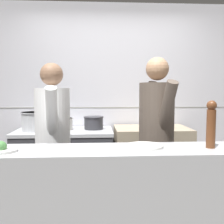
{
  "coord_description": "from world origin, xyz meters",
  "views": [
    {
      "loc": [
        -0.21,
        -2.2,
        1.4
      ],
      "look_at": [
        -0.04,
        0.75,
        1.15
      ],
      "focal_mm": 42.0,
      "sensor_mm": 36.0,
      "label": 1
    }
  ],
  "objects_px": {
    "oven_range": "(65,164)",
    "chef_head_cook": "(53,139)",
    "chefs_knife": "(151,128)",
    "stock_pot": "(35,121)",
    "plated_dish_appetiser": "(145,146)",
    "braising_pot": "(94,122)",
    "chef_sous": "(156,134)",
    "pepper_mill": "(211,123)",
    "sauce_pot": "(62,123)",
    "plated_dish_main": "(1,149)",
    "mixing_bowl_steel": "(158,123)"
  },
  "relations": [
    {
      "from": "chef_head_cook",
      "to": "chef_sous",
      "type": "relative_size",
      "value": 0.96
    },
    {
      "from": "stock_pot",
      "to": "chefs_knife",
      "type": "distance_m",
      "value": 1.45
    },
    {
      "from": "sauce_pot",
      "to": "mixing_bowl_steel",
      "type": "xyz_separation_m",
      "value": [
        1.26,
        0.02,
        -0.0
      ]
    },
    {
      "from": "sauce_pot",
      "to": "plated_dish_main",
      "type": "height_order",
      "value": "plated_dish_main"
    },
    {
      "from": "chefs_knife",
      "to": "plated_dish_appetiser",
      "type": "xyz_separation_m",
      "value": [
        -0.32,
        -1.27,
        0.05
      ]
    },
    {
      "from": "chef_head_cook",
      "to": "pepper_mill",
      "type": "bearing_deg",
      "value": -34.73
    },
    {
      "from": "pepper_mill",
      "to": "chef_sous",
      "type": "distance_m",
      "value": 0.75
    },
    {
      "from": "chefs_knife",
      "to": "oven_range",
      "type": "bearing_deg",
      "value": 174.67
    },
    {
      "from": "plated_dish_main",
      "to": "chef_head_cook",
      "type": "xyz_separation_m",
      "value": [
        0.25,
        0.69,
        -0.06
      ]
    },
    {
      "from": "plated_dish_main",
      "to": "plated_dish_appetiser",
      "type": "relative_size",
      "value": 0.79
    },
    {
      "from": "oven_range",
      "to": "chef_head_cook",
      "type": "relative_size",
      "value": 0.74
    },
    {
      "from": "plated_dish_appetiser",
      "to": "chef_sous",
      "type": "relative_size",
      "value": 0.16
    },
    {
      "from": "mixing_bowl_steel",
      "to": "chefs_knife",
      "type": "xyz_separation_m",
      "value": [
        -0.13,
        -0.15,
        -0.05
      ]
    },
    {
      "from": "stock_pot",
      "to": "chef_head_cook",
      "type": "height_order",
      "value": "chef_head_cook"
    },
    {
      "from": "braising_pot",
      "to": "pepper_mill",
      "type": "distance_m",
      "value": 1.73
    },
    {
      "from": "stock_pot",
      "to": "pepper_mill",
      "type": "relative_size",
      "value": 0.95
    },
    {
      "from": "stock_pot",
      "to": "sauce_pot",
      "type": "bearing_deg",
      "value": 15.64
    },
    {
      "from": "stock_pot",
      "to": "plated_dish_appetiser",
      "type": "height_order",
      "value": "stock_pot"
    },
    {
      "from": "braising_pot",
      "to": "chefs_knife",
      "type": "xyz_separation_m",
      "value": [
        0.72,
        -0.15,
        -0.06
      ]
    },
    {
      "from": "chef_head_cook",
      "to": "chef_sous",
      "type": "height_order",
      "value": "chef_sous"
    },
    {
      "from": "pepper_mill",
      "to": "sauce_pot",
      "type": "bearing_deg",
      "value": 131.78
    },
    {
      "from": "chefs_knife",
      "to": "chef_head_cook",
      "type": "xyz_separation_m",
      "value": [
        -1.11,
        -0.67,
        0.0
      ]
    },
    {
      "from": "braising_pot",
      "to": "chef_sous",
      "type": "bearing_deg",
      "value": -51.31
    },
    {
      "from": "stock_pot",
      "to": "chef_head_cook",
      "type": "relative_size",
      "value": 0.2
    },
    {
      "from": "pepper_mill",
      "to": "chef_head_cook",
      "type": "distance_m",
      "value": 1.46
    },
    {
      "from": "sauce_pot",
      "to": "braising_pot",
      "type": "distance_m",
      "value": 0.4
    },
    {
      "from": "chefs_knife",
      "to": "chef_head_cook",
      "type": "height_order",
      "value": "chef_head_cook"
    },
    {
      "from": "braising_pot",
      "to": "pepper_mill",
      "type": "xyz_separation_m",
      "value": [
        0.9,
        -1.47,
        0.17
      ]
    },
    {
      "from": "chef_head_cook",
      "to": "plated_dish_appetiser",
      "type": "bearing_deg",
      "value": -44.92
    },
    {
      "from": "braising_pot",
      "to": "stock_pot",
      "type": "bearing_deg",
      "value": -171.94
    },
    {
      "from": "stock_pot",
      "to": "sauce_pot",
      "type": "xyz_separation_m",
      "value": [
        0.32,
        0.09,
        -0.04
      ]
    },
    {
      "from": "mixing_bowl_steel",
      "to": "plated_dish_main",
      "type": "bearing_deg",
      "value": -134.48
    },
    {
      "from": "chefs_knife",
      "to": "chef_sous",
      "type": "relative_size",
      "value": 0.2
    },
    {
      "from": "mixing_bowl_steel",
      "to": "chefs_knife",
      "type": "height_order",
      "value": "mixing_bowl_steel"
    },
    {
      "from": "stock_pot",
      "to": "chefs_knife",
      "type": "xyz_separation_m",
      "value": [
        1.45,
        -0.05,
        -0.1
      ]
    },
    {
      "from": "oven_range",
      "to": "chef_head_cook",
      "type": "distance_m",
      "value": 0.91
    },
    {
      "from": "braising_pot",
      "to": "plated_dish_main",
      "type": "relative_size",
      "value": 1.17
    },
    {
      "from": "mixing_bowl_steel",
      "to": "pepper_mill",
      "type": "relative_size",
      "value": 0.8
    },
    {
      "from": "sauce_pot",
      "to": "pepper_mill",
      "type": "relative_size",
      "value": 0.79
    },
    {
      "from": "chefs_knife",
      "to": "mixing_bowl_steel",
      "type": "bearing_deg",
      "value": 50.28
    },
    {
      "from": "oven_range",
      "to": "chef_head_cook",
      "type": "bearing_deg",
      "value": -91.12
    },
    {
      "from": "stock_pot",
      "to": "pepper_mill",
      "type": "bearing_deg",
      "value": -40.14
    },
    {
      "from": "stock_pot",
      "to": "chef_head_cook",
      "type": "xyz_separation_m",
      "value": [
        0.34,
        -0.72,
        -0.09
      ]
    },
    {
      "from": "stock_pot",
      "to": "chefs_knife",
      "type": "height_order",
      "value": "stock_pot"
    },
    {
      "from": "sauce_pot",
      "to": "plated_dish_main",
      "type": "xyz_separation_m",
      "value": [
        -0.23,
        -1.49,
        0.01
      ]
    },
    {
      "from": "stock_pot",
      "to": "plated_dish_appetiser",
      "type": "bearing_deg",
      "value": -49.35
    },
    {
      "from": "chefs_knife",
      "to": "stock_pot",
      "type": "bearing_deg",
      "value": 178.22
    },
    {
      "from": "chefs_knife",
      "to": "plated_dish_appetiser",
      "type": "height_order",
      "value": "plated_dish_appetiser"
    },
    {
      "from": "mixing_bowl_steel",
      "to": "chef_sous",
      "type": "relative_size",
      "value": 0.17
    },
    {
      "from": "sauce_pot",
      "to": "chef_sous",
      "type": "height_order",
      "value": "chef_sous"
    }
  ]
}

